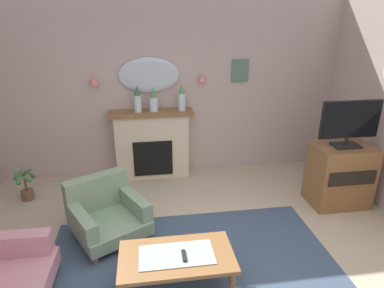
{
  "coord_description": "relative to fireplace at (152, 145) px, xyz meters",
  "views": [
    {
      "loc": [
        -0.42,
        -2.42,
        2.55
      ],
      "look_at": [
        0.18,
        1.68,
        0.95
      ],
      "focal_mm": 30.45,
      "sensor_mm": 36.0,
      "label": 1
    }
  ],
  "objects": [
    {
      "name": "fireplace",
      "position": [
        0.0,
        0.0,
        0.0
      ],
      "size": [
        1.36,
        0.36,
        1.16
      ],
      "color": "beige",
      "rests_on": "ground"
    },
    {
      "name": "tv_cabinet",
      "position": [
        2.63,
        -1.28,
        -0.12
      ],
      "size": [
        0.8,
        0.57,
        0.9
      ],
      "color": "brown",
      "rests_on": "ground"
    },
    {
      "name": "wall_sconce_right",
      "position": [
        0.85,
        0.09,
        1.09
      ],
      "size": [
        0.14,
        0.14,
        0.14
      ],
      "primitive_type": "cone",
      "color": "#D17066"
    },
    {
      "name": "wall_back",
      "position": [
        0.34,
        0.22,
        0.9
      ],
      "size": [
        6.68,
        0.1,
        2.95
      ],
      "primitive_type": "cube",
      "color": "#B29993",
      "rests_on": "ground"
    },
    {
      "name": "tv_flatscreen",
      "position": [
        2.63,
        -1.31,
        0.68
      ],
      "size": [
        0.84,
        0.24,
        0.65
      ],
      "color": "black",
      "rests_on": "tv_cabinet"
    },
    {
      "name": "patterned_rug",
      "position": [
        0.34,
        -2.51,
        -0.56
      ],
      "size": [
        3.2,
        2.4,
        0.01
      ],
      "primitive_type": "cube",
      "color": "#38475B",
      "rests_on": "ground"
    },
    {
      "name": "tv_remote",
      "position": [
        0.21,
        -2.65,
        -0.12
      ],
      "size": [
        0.04,
        0.16,
        0.02
      ],
      "primitive_type": "cube",
      "color": "black",
      "rests_on": "coffee_table"
    },
    {
      "name": "mantel_vase_right",
      "position": [
        0.05,
        -0.03,
        0.75
      ],
      "size": [
        0.14,
        0.14,
        0.38
      ],
      "color": "silver",
      "rests_on": "fireplace"
    },
    {
      "name": "wall_sconce_left",
      "position": [
        -0.85,
        0.09,
        1.09
      ],
      "size": [
        0.14,
        0.14,
        0.14
      ],
      "primitive_type": "cone",
      "color": "#D17066"
    },
    {
      "name": "coffee_table",
      "position": [
        0.14,
        -2.62,
        -0.19
      ],
      "size": [
        1.1,
        0.6,
        0.45
      ],
      "color": "brown",
      "rests_on": "ground"
    },
    {
      "name": "mantel_vase_centre",
      "position": [
        -0.2,
        -0.03,
        0.79
      ],
      "size": [
        0.12,
        0.12,
        0.43
      ],
      "color": "silver",
      "rests_on": "fireplace"
    },
    {
      "name": "wall_mirror",
      "position": [
        0.0,
        0.14,
        1.14
      ],
      "size": [
        0.96,
        0.06,
        0.56
      ],
      "primitive_type": "ellipsoid",
      "color": "#B2BCC6"
    },
    {
      "name": "armchair_near_fireplace",
      "position": [
        -0.64,
        -1.55,
        -0.27
      ],
      "size": [
        1.1,
        1.11,
        0.71
      ],
      "color": "gray",
      "rests_on": "ground"
    },
    {
      "name": "framed_picture",
      "position": [
        1.5,
        0.15,
        1.18
      ],
      "size": [
        0.28,
        0.03,
        0.36
      ],
      "primitive_type": "cube",
      "color": "#4C6B56"
    },
    {
      "name": "potted_plant_small_fern",
      "position": [
        -1.91,
        -0.53,
        -0.31
      ],
      "size": [
        0.33,
        0.33,
        0.53
      ],
      "color": "brown",
      "rests_on": "ground"
    },
    {
      "name": "mantel_vase_left",
      "position": [
        0.5,
        -0.03,
        0.79
      ],
      "size": [
        0.12,
        0.12,
        0.43
      ],
      "color": "silver",
      "rests_on": "fireplace"
    }
  ]
}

